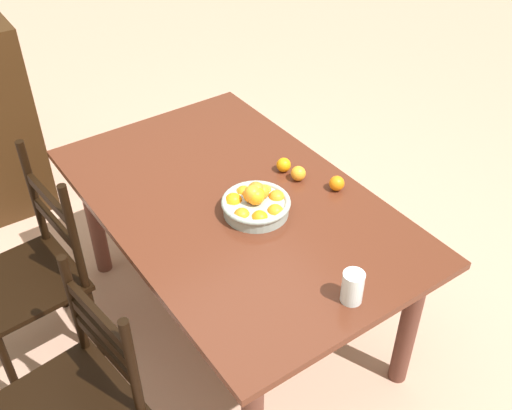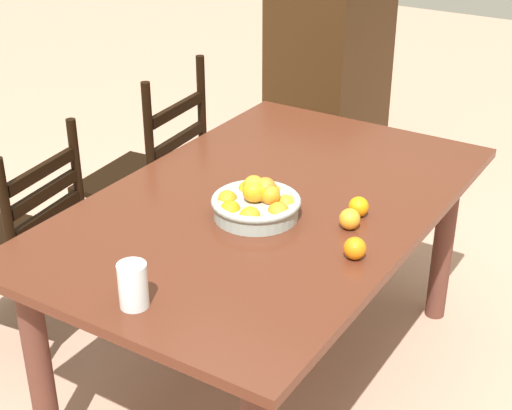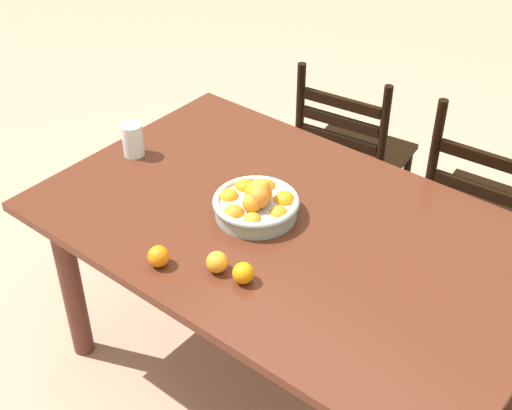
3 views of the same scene
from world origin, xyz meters
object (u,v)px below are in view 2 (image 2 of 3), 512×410
object	(u,v)px
cabinet	(329,83)
chair_near_window	(150,181)
fruit_bowl	(256,202)
orange_loose_2	(359,207)
orange_loose_0	(350,219)
dining_table	(268,228)
drinking_glass	(133,285)
chair_by_cabinet	(21,247)
orange_loose_1	(355,248)

from	to	relation	value
cabinet	chair_near_window	bearing A→B (deg)	173.12
fruit_bowl	orange_loose_2	bearing A→B (deg)	-57.60
orange_loose_0	dining_table	bearing A→B (deg)	83.56
orange_loose_0	drinking_glass	size ratio (longest dim) A/B	0.53
dining_table	chair_by_cabinet	xyz separation A→B (m)	(-0.31, 0.88, -0.19)
fruit_bowl	orange_loose_2	xyz separation A→B (m)	(0.17, -0.27, -0.02)
chair_by_cabinet	cabinet	xyz separation A→B (m)	(1.98, -0.26, 0.13)
orange_loose_2	orange_loose_1	bearing A→B (deg)	-157.12
orange_loose_1	drinking_glass	world-z (taller)	drinking_glass
chair_near_window	fruit_bowl	xyz separation A→B (m)	(-0.48, -0.84, 0.33)
chair_by_cabinet	drinking_glass	xyz separation A→B (m)	(-0.39, -0.91, 0.36)
dining_table	chair_by_cabinet	size ratio (longest dim) A/B	1.84
chair_near_window	chair_by_cabinet	size ratio (longest dim) A/B	1.09
dining_table	cabinet	size ratio (longest dim) A/B	1.47
drinking_glass	orange_loose_0	bearing A→B (deg)	-23.48
drinking_glass	orange_loose_1	bearing A→B (deg)	-36.36
orange_loose_2	drinking_glass	bearing A→B (deg)	159.87
chair_by_cabinet	orange_loose_1	world-z (taller)	chair_by_cabinet
dining_table	cabinet	xyz separation A→B (m)	(1.67, 0.62, -0.06)
cabinet	orange_loose_2	distance (m)	1.87
fruit_bowl	orange_loose_1	world-z (taller)	fruit_bowl
orange_loose_1	drinking_glass	bearing A→B (deg)	143.64
chair_near_window	cabinet	xyz separation A→B (m)	(1.31, -0.19, 0.11)
chair_by_cabinet	cabinet	bearing A→B (deg)	165.17
cabinet	chair_by_cabinet	bearing A→B (deg)	173.77
dining_table	orange_loose_2	world-z (taller)	orange_loose_2
orange_loose_1	orange_loose_2	xyz separation A→B (m)	(0.24, 0.10, -0.00)
orange_loose_0	drinking_glass	distance (m)	0.73
fruit_bowl	orange_loose_1	xyz separation A→B (m)	(-0.07, -0.38, -0.02)
chair_by_cabinet	orange_loose_1	xyz separation A→B (m)	(0.12, -1.29, 0.33)
chair_by_cabinet	fruit_bowl	bearing A→B (deg)	94.63
dining_table	orange_loose_2	xyz separation A→B (m)	(0.05, -0.30, 0.14)
fruit_bowl	orange_loose_2	world-z (taller)	fruit_bowl
fruit_bowl	drinking_glass	size ratio (longest dim) A/B	2.29
chair_near_window	chair_by_cabinet	distance (m)	0.67
chair_near_window	orange_loose_0	world-z (taller)	chair_near_window
dining_table	fruit_bowl	xyz separation A→B (m)	(-0.12, -0.03, 0.16)
orange_loose_1	drinking_glass	distance (m)	0.64
cabinet	orange_loose_2	bearing A→B (deg)	-149.01
cabinet	drinking_glass	world-z (taller)	cabinet
fruit_bowl	drinking_glass	bearing A→B (deg)	179.41
chair_by_cabinet	orange_loose_1	bearing A→B (deg)	88.13
chair_near_window	drinking_glass	distance (m)	1.39
chair_by_cabinet	drinking_glass	bearing A→B (deg)	59.11
cabinet	fruit_bowl	xyz separation A→B (m)	(-1.79, -0.65, 0.22)
orange_loose_2	drinking_glass	world-z (taller)	drinking_glass
orange_loose_0	chair_by_cabinet	bearing A→B (deg)	102.99
cabinet	fruit_bowl	world-z (taller)	cabinet
chair_near_window	orange_loose_2	size ratio (longest dim) A/B	15.12
fruit_bowl	orange_loose_0	bearing A→B (deg)	-73.81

